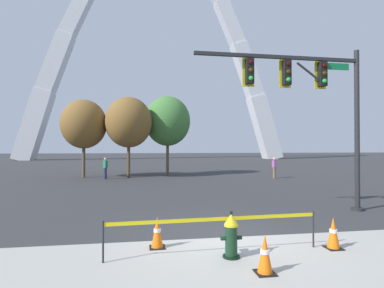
# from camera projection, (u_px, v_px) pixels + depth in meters

# --- Properties ---
(ground_plane) EXTENTS (240.00, 240.00, 0.00)m
(ground_plane) POSITION_uv_depth(u_px,v_px,m) (224.00, 236.00, 7.88)
(ground_plane) COLOR #333335
(fire_hydrant) EXTENTS (0.46, 0.48, 0.99)m
(fire_hydrant) POSITION_uv_depth(u_px,v_px,m) (231.00, 236.00, 6.33)
(fire_hydrant) COLOR black
(fire_hydrant) RESTS_ON ground
(caution_tape_barrier) EXTENTS (4.78, 0.25, 0.86)m
(caution_tape_barrier) POSITION_uv_depth(u_px,v_px,m) (216.00, 228.00, 6.50)
(caution_tape_barrier) COLOR #232326
(caution_tape_barrier) RESTS_ON ground
(traffic_cone_by_hydrant) EXTENTS (0.36, 0.36, 0.73)m
(traffic_cone_by_hydrant) POSITION_uv_depth(u_px,v_px,m) (157.00, 233.00, 6.93)
(traffic_cone_by_hydrant) COLOR black
(traffic_cone_by_hydrant) RESTS_ON ground
(traffic_cone_mid_sidewalk) EXTENTS (0.36, 0.36, 0.73)m
(traffic_cone_mid_sidewalk) POSITION_uv_depth(u_px,v_px,m) (333.00, 233.00, 6.88)
(traffic_cone_mid_sidewalk) COLOR black
(traffic_cone_mid_sidewalk) RESTS_ON ground
(traffic_cone_curb_edge) EXTENTS (0.36, 0.36, 0.73)m
(traffic_cone_curb_edge) POSITION_uv_depth(u_px,v_px,m) (265.00, 254.00, 5.52)
(traffic_cone_curb_edge) COLOR black
(traffic_cone_curb_edge) RESTS_ON ground
(traffic_signal_gantry) EXTENTS (6.42, 0.44, 6.00)m
(traffic_signal_gantry) POSITION_uv_depth(u_px,v_px,m) (314.00, 95.00, 10.87)
(traffic_signal_gantry) COLOR #232326
(traffic_signal_gantry) RESTS_ON ground
(monument_arch) EXTENTS (52.40, 3.29, 46.88)m
(monument_arch) POSITION_uv_depth(u_px,v_px,m) (156.00, 57.00, 59.34)
(monument_arch) COLOR silver
(monument_arch) RESTS_ON ground
(tree_far_left) EXTENTS (3.49, 3.49, 6.11)m
(tree_far_left) POSITION_uv_depth(u_px,v_px,m) (84.00, 124.00, 23.27)
(tree_far_left) COLOR brown
(tree_far_left) RESTS_ON ground
(tree_left_mid) EXTENTS (3.61, 3.61, 6.32)m
(tree_left_mid) POSITION_uv_depth(u_px,v_px,m) (129.00, 122.00, 23.25)
(tree_left_mid) COLOR brown
(tree_left_mid) RESTS_ON ground
(tree_center_left) EXTENTS (3.84, 3.84, 6.72)m
(tree_center_left) POSITION_uv_depth(u_px,v_px,m) (168.00, 121.00, 25.30)
(tree_center_left) COLOR brown
(tree_center_left) RESTS_ON ground
(pedestrian_walking_left) EXTENTS (0.26, 0.37, 1.59)m
(pedestrian_walking_left) POSITION_uv_depth(u_px,v_px,m) (274.00, 168.00, 22.67)
(pedestrian_walking_left) COLOR brown
(pedestrian_walking_left) RESTS_ON ground
(pedestrian_standing_center) EXTENTS (0.37, 0.39, 1.59)m
(pedestrian_standing_center) POSITION_uv_depth(u_px,v_px,m) (105.00, 168.00, 22.14)
(pedestrian_standing_center) COLOR #232847
(pedestrian_standing_center) RESTS_ON ground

